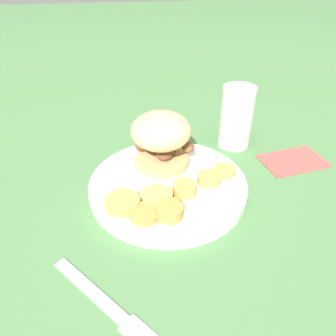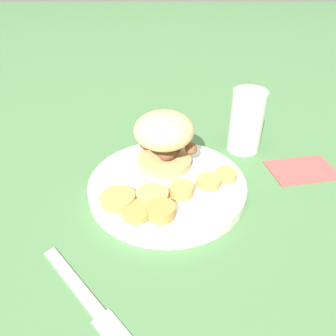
% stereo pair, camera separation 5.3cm
% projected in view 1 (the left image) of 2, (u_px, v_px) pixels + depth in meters
% --- Properties ---
extents(ground_plane, '(4.00, 4.00, 0.00)m').
position_uv_depth(ground_plane, '(168.00, 190.00, 0.56)').
color(ground_plane, '#4C7A47').
extents(dinner_plate, '(0.26, 0.26, 0.02)m').
position_uv_depth(dinner_plate, '(168.00, 185.00, 0.55)').
color(dinner_plate, white).
rests_on(dinner_plate, ground_plane).
extents(sandwich, '(0.11, 0.10, 0.10)m').
position_uv_depth(sandwich, '(161.00, 138.00, 0.55)').
color(sandwich, tan).
rests_on(sandwich, dinner_plate).
extents(potato_round_0, '(0.04, 0.04, 0.01)m').
position_uv_depth(potato_round_0, '(209.00, 179.00, 0.54)').
color(potato_round_0, tan).
rests_on(potato_round_0, dinner_plate).
extents(potato_round_1, '(0.04, 0.04, 0.01)m').
position_uv_depth(potato_round_1, '(144.00, 214.00, 0.47)').
color(potato_round_1, '#BC8942').
rests_on(potato_round_1, dinner_plate).
extents(potato_round_2, '(0.04, 0.04, 0.01)m').
position_uv_depth(potato_round_2, '(225.00, 171.00, 0.56)').
color(potato_round_2, tan).
rests_on(potato_round_2, dinner_plate).
extents(potato_round_3, '(0.05, 0.05, 0.01)m').
position_uv_depth(potato_round_3, '(157.00, 196.00, 0.50)').
color(potato_round_3, tan).
rests_on(potato_round_3, dinner_plate).
extents(potato_round_4, '(0.04, 0.04, 0.02)m').
position_uv_depth(potato_round_4, '(169.00, 211.00, 0.47)').
color(potato_round_4, '#BC8942').
rests_on(potato_round_4, dinner_plate).
extents(potato_round_5, '(0.04, 0.04, 0.02)m').
position_uv_depth(potato_round_5, '(185.00, 189.00, 0.51)').
color(potato_round_5, tan).
rests_on(potato_round_5, dinner_plate).
extents(potato_round_6, '(0.05, 0.05, 0.01)m').
position_uv_depth(potato_round_6, '(123.00, 203.00, 0.49)').
color(potato_round_6, tan).
rests_on(potato_round_6, dinner_plate).
extents(fork, '(0.13, 0.14, 0.00)m').
position_uv_depth(fork, '(105.00, 303.00, 0.38)').
color(fork, silver).
rests_on(fork, ground_plane).
extents(drinking_glass, '(0.06, 0.06, 0.12)m').
position_uv_depth(drinking_glass, '(236.00, 117.00, 0.64)').
color(drinking_glass, silver).
rests_on(drinking_glass, ground_plane).
extents(napkin, '(0.13, 0.10, 0.01)m').
position_uv_depth(napkin, '(293.00, 160.00, 0.62)').
color(napkin, '#B24C47').
rests_on(napkin, ground_plane).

